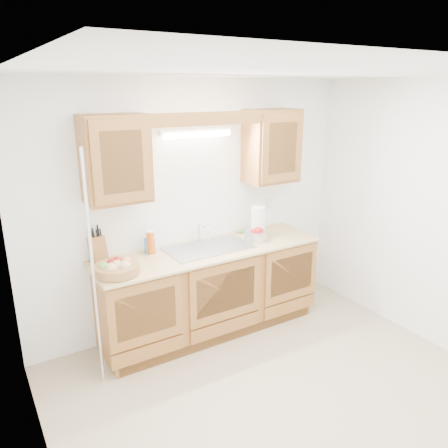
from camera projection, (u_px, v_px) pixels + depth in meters
room at (289, 252)px, 3.20m from camera, size 3.52×3.50×2.50m
base_cabinets at (210, 291)px, 4.42m from camera, size 2.20×0.60×0.86m
countertop at (210, 250)px, 4.28m from camera, size 2.30×0.63×0.04m
upper_cabinet_left at (115, 159)px, 3.70m from camera, size 0.55×0.33×0.75m
upper_cabinet_right at (271, 146)px, 4.53m from camera, size 0.55×0.33×0.75m
valance at (208, 119)px, 3.90m from camera, size 2.20×0.05×0.12m
fluorescent_fixture at (197, 133)px, 4.13m from camera, size 0.76×0.08×0.08m
sink at (209, 255)px, 4.31m from camera, size 0.84×0.46×0.36m
wire_shelf_pole at (93, 274)px, 3.44m from camera, size 0.03×0.03×2.00m
outlet_plate at (270, 204)px, 4.92m from camera, size 0.08×0.01×0.12m
fruit_basket at (117, 268)px, 3.68m from camera, size 0.45×0.45×0.12m
knife_block at (98, 249)px, 3.90m from camera, size 0.14×0.21×0.35m
orange_canister at (151, 242)px, 4.12m from camera, size 0.09×0.09×0.22m
soap_bottle at (150, 242)px, 4.14m from camera, size 0.10×0.11×0.20m
sponge at (242, 232)px, 4.74m from camera, size 0.11×0.07×0.02m
paper_towel at (258, 221)px, 4.59m from camera, size 0.18×0.18×0.38m
apple_bowl at (256, 234)px, 4.51m from camera, size 0.29×0.29×0.13m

